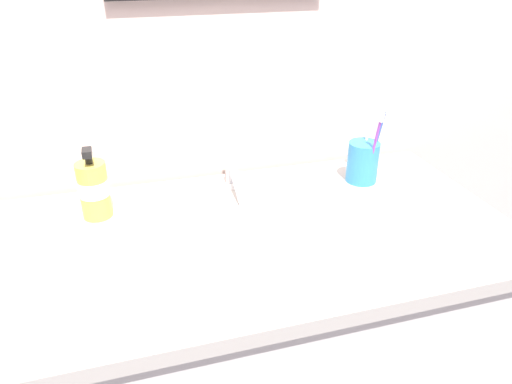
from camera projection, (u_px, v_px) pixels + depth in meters
name	position (u px, v px, depth m)	size (l,w,h in m)	color
tiled_wall_back	(218.00, 42.00, 1.18)	(2.34, 0.04, 2.40)	beige
vanity_counter	(256.00, 368.00, 1.25)	(1.14, 0.60, 0.86)	silver
sink_basin	(260.00, 250.00, 1.06)	(0.49, 0.49, 0.12)	white
faucet	(235.00, 174.00, 1.21)	(0.02, 0.17, 0.09)	silver
toothbrush_cup	(363.00, 162.00, 1.25)	(0.08, 0.08, 0.11)	#338CCC
toothbrush_purple	(375.00, 145.00, 1.19)	(0.02, 0.04, 0.20)	purple
toothbrush_blue	(378.00, 137.00, 1.23)	(0.04, 0.01, 0.21)	blue
toothbrush_white	(367.00, 134.00, 1.24)	(0.03, 0.03, 0.21)	white
soap_dispenser	(94.00, 189.00, 1.08)	(0.07, 0.07, 0.17)	#DBCC4C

